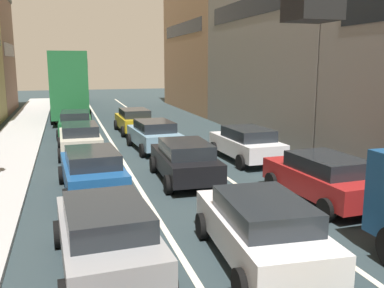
# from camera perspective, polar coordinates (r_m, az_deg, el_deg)

# --- Properties ---
(sidewalk_left) EXTENTS (2.60, 64.00, 0.14)m
(sidewalk_left) POSITION_cam_1_polar(r_m,az_deg,el_deg) (22.01, -23.31, -1.10)
(sidewalk_left) COLOR #B0B0B0
(sidewalk_left) RESTS_ON ground
(lane_stripe_left) EXTENTS (0.16, 60.00, 0.01)m
(lane_stripe_left) POSITION_cam_1_polar(r_m,az_deg,el_deg) (21.97, -10.26, -0.56)
(lane_stripe_left) COLOR silver
(lane_stripe_left) RESTS_ON ground
(lane_stripe_right) EXTENTS (0.16, 60.00, 0.01)m
(lane_stripe_right) POSITION_cam_1_polar(r_m,az_deg,el_deg) (22.59, -1.66, -0.08)
(lane_stripe_right) COLOR silver
(lane_stripe_right) RESTS_ON ground
(building_row_right) EXTENTS (7.20, 43.90, 13.80)m
(building_row_right) POSITION_cam_1_polar(r_m,az_deg,el_deg) (27.96, 13.77, 15.14)
(building_row_right) COLOR #9E7556
(building_row_right) RESTS_ON ground
(sedan_centre_lane_second) EXTENTS (2.29, 4.41, 1.49)m
(sedan_centre_lane_second) POSITION_cam_1_polar(r_m,az_deg,el_deg) (9.44, 9.24, -10.99)
(sedan_centre_lane_second) COLOR silver
(sedan_centre_lane_second) RESTS_ON ground
(wagon_left_lane_second) EXTENTS (2.23, 4.38, 1.49)m
(wagon_left_lane_second) POSITION_cam_1_polar(r_m,az_deg,el_deg) (9.17, -11.43, -11.73)
(wagon_left_lane_second) COLOR gray
(wagon_left_lane_second) RESTS_ON ground
(hatchback_centre_lane_third) EXTENTS (2.18, 4.36, 1.49)m
(hatchback_centre_lane_third) POSITION_cam_1_polar(r_m,az_deg,el_deg) (15.53, -0.96, -2.13)
(hatchback_centre_lane_third) COLOR black
(hatchback_centre_lane_third) RESTS_ON ground
(sedan_left_lane_third) EXTENTS (2.24, 4.39, 1.49)m
(sedan_left_lane_third) POSITION_cam_1_polar(r_m,az_deg,el_deg) (14.47, -13.25, -3.39)
(sedan_left_lane_third) COLOR #194C8C
(sedan_left_lane_third) RESTS_ON ground
(coupe_centre_lane_fourth) EXTENTS (2.26, 4.40, 1.49)m
(coupe_centre_lane_fourth) POSITION_cam_1_polar(r_m,az_deg,el_deg) (21.11, -5.14, 1.29)
(coupe_centre_lane_fourth) COLOR #759EB7
(coupe_centre_lane_fourth) RESTS_ON ground
(sedan_left_lane_fourth) EXTENTS (2.12, 4.33, 1.49)m
(sedan_left_lane_fourth) POSITION_cam_1_polar(r_m,az_deg,el_deg) (20.68, -14.81, 0.77)
(sedan_left_lane_fourth) COLOR beige
(sedan_left_lane_fourth) RESTS_ON ground
(sedan_centre_lane_fifth) EXTENTS (2.15, 4.34, 1.49)m
(sedan_centre_lane_fifth) POSITION_cam_1_polar(r_m,az_deg,el_deg) (26.62, -7.76, 3.21)
(sedan_centre_lane_fifth) COLOR #B29319
(sedan_centre_lane_fifth) RESTS_ON ground
(sedan_left_lane_fifth) EXTENTS (2.20, 4.37, 1.49)m
(sedan_left_lane_fifth) POSITION_cam_1_polar(r_m,az_deg,el_deg) (26.09, -15.36, 2.77)
(sedan_left_lane_fifth) COLOR #19592D
(sedan_left_lane_fifth) RESTS_ON ground
(sedan_right_lane_behind_truck) EXTENTS (2.24, 4.39, 1.49)m
(sedan_right_lane_behind_truck) POSITION_cam_1_polar(r_m,az_deg,el_deg) (13.84, 17.22, -4.25)
(sedan_right_lane_behind_truck) COLOR #A51E1E
(sedan_right_lane_behind_truck) RESTS_ON ground
(wagon_right_lane_far) EXTENTS (2.20, 4.37, 1.49)m
(wagon_right_lane_far) POSITION_cam_1_polar(r_m,az_deg,el_deg) (18.88, 7.32, 0.11)
(wagon_right_lane_far) COLOR silver
(wagon_right_lane_far) RESTS_ON ground
(bus_mid_queue_primary) EXTENTS (3.03, 10.57, 5.06)m
(bus_mid_queue_primary) POSITION_cam_1_polar(r_m,az_deg,el_deg) (34.39, -16.05, 8.00)
(bus_mid_queue_primary) COLOR #1E6033
(bus_mid_queue_primary) RESTS_ON ground
(bus_far_queue_secondary) EXTENTS (3.18, 10.61, 2.90)m
(bus_far_queue_secondary) POSITION_cam_1_polar(r_m,az_deg,el_deg) (47.89, -16.12, 7.40)
(bus_far_queue_secondary) COLOR #1E6033
(bus_far_queue_secondary) RESTS_ON ground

